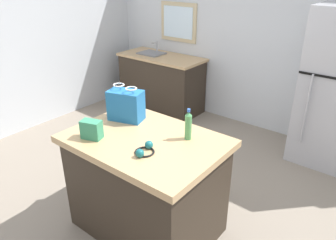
{
  "coord_description": "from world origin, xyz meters",
  "views": [
    {
      "loc": [
        1.72,
        -2.08,
        2.17
      ],
      "look_at": [
        0.16,
        -0.1,
        0.98
      ],
      "focal_mm": 34.58,
      "sensor_mm": 36.0,
      "label": 1
    }
  ],
  "objects": [
    {
      "name": "ground",
      "position": [
        0.0,
        0.0,
        0.0
      ],
      "size": [
        6.31,
        6.31,
        0.0
      ],
      "primitive_type": "plane",
      "color": "gray"
    },
    {
      "name": "back_wall",
      "position": [
        -0.02,
        2.23,
        1.26
      ],
      "size": [
        5.26,
        0.13,
        2.52
      ],
      "color": "silver",
      "rests_on": "ground"
    },
    {
      "name": "left_wall",
      "position": [
        -2.63,
        0.0,
        1.26
      ],
      "size": [
        0.1,
        4.46,
        2.52
      ],
      "color": "silver",
      "rests_on": "ground"
    },
    {
      "name": "kitchen_island",
      "position": [
        0.16,
        -0.4,
        0.47
      ],
      "size": [
        1.26,
        0.9,
        0.93
      ],
      "color": "#33281E",
      "rests_on": "ground"
    },
    {
      "name": "sink_counter",
      "position": [
        -1.54,
        1.86,
        0.46
      ],
      "size": [
        1.4,
        0.63,
        1.08
      ],
      "color": "#33281E",
      "rests_on": "ground"
    },
    {
      "name": "shopping_bag",
      "position": [
        -0.22,
        -0.23,
        1.07
      ],
      "size": [
        0.34,
        0.26,
        0.32
      ],
      "color": "#236BAD",
      "rests_on": "kitchen_island"
    },
    {
      "name": "small_box",
      "position": [
        -0.18,
        -0.66,
        1.0
      ],
      "size": [
        0.18,
        0.14,
        0.15
      ],
      "primitive_type": "cube",
      "rotation": [
        0.0,
        0.0,
        0.33
      ],
      "color": "#388E66",
      "rests_on": "kitchen_island"
    },
    {
      "name": "bottle",
      "position": [
        0.43,
        -0.19,
        1.05
      ],
      "size": [
        0.06,
        0.06,
        0.26
      ],
      "color": "#4C9956",
      "rests_on": "kitchen_island"
    },
    {
      "name": "ear_defenders",
      "position": [
        0.31,
        -0.57,
        0.95
      ],
      "size": [
        0.18,
        0.2,
        0.06
      ],
      "color": "black",
      "rests_on": "kitchen_island"
    }
  ]
}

